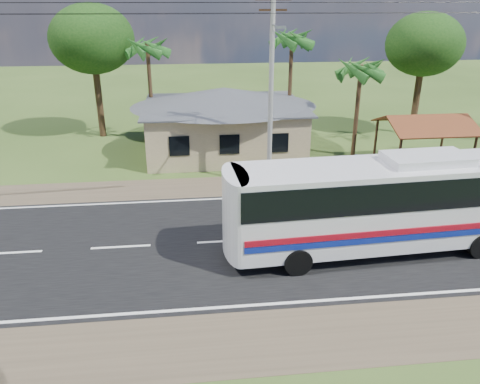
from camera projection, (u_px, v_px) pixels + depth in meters
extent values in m
plane|color=#30491A|center=(226.00, 242.00, 20.43)|extent=(120.00, 120.00, 0.00)
cube|color=black|center=(226.00, 241.00, 20.42)|extent=(120.00, 10.00, 0.02)
cube|color=brown|center=(216.00, 187.00, 26.39)|extent=(120.00, 3.00, 0.01)
cube|color=brown|center=(243.00, 342.00, 14.46)|extent=(120.00, 3.00, 0.01)
cube|color=silver|center=(218.00, 199.00, 24.73)|extent=(120.00, 0.15, 0.01)
cube|color=silver|center=(237.00, 306.00, 16.11)|extent=(120.00, 0.15, 0.01)
cube|color=silver|center=(226.00, 241.00, 20.42)|extent=(120.00, 0.15, 0.01)
cube|color=tan|center=(224.00, 129.00, 31.85)|extent=(10.00, 8.00, 3.20)
cube|color=#4C4F54|center=(224.00, 105.00, 31.21)|extent=(10.60, 8.60, 0.10)
pyramid|color=#4C4F54|center=(224.00, 87.00, 30.77)|extent=(12.40, 10.00, 1.20)
cube|color=black|center=(179.00, 146.00, 27.81)|extent=(1.20, 0.08, 1.20)
cube|color=black|center=(230.00, 144.00, 28.12)|extent=(1.20, 0.08, 1.20)
cube|color=black|center=(279.00, 143.00, 28.43)|extent=(1.20, 0.08, 1.20)
cylinder|color=#372314|center=(399.00, 157.00, 27.18)|extent=(0.16, 0.16, 2.60)
cylinder|color=#372314|center=(376.00, 140.00, 30.48)|extent=(0.16, 0.16, 2.60)
cylinder|color=#372314|center=(474.00, 154.00, 27.65)|extent=(0.16, 0.16, 2.60)
cylinder|color=#372314|center=(443.00, 138.00, 30.95)|extent=(0.16, 0.16, 2.60)
cube|color=brown|center=(435.00, 126.00, 27.44)|extent=(5.20, 2.28, 0.90)
cube|color=brown|center=(418.00, 117.00, 29.46)|extent=(5.20, 2.28, 0.90)
cube|color=#372314|center=(427.00, 116.00, 28.32)|extent=(5.20, 0.12, 0.12)
cube|color=#9E9E99|center=(427.00, 176.00, 26.63)|extent=(7.00, 0.30, 0.90)
cylinder|color=#9E9E99|center=(271.00, 87.00, 24.59)|extent=(0.26, 0.26, 11.00)
cube|color=#372314|center=(273.00, 10.00, 23.13)|extent=(1.40, 0.10, 0.10)
cylinder|color=gray|center=(276.00, 26.00, 22.48)|extent=(0.08, 2.00, 0.08)
cube|color=gray|center=(280.00, 27.00, 21.56)|extent=(0.50, 0.18, 0.12)
cylinder|color=black|center=(107.00, 4.00, 22.19)|extent=(16.00, 0.02, 0.02)
cylinder|color=black|center=(418.00, 3.00, 23.79)|extent=(15.00, 0.02, 0.02)
cylinder|color=#47301E|center=(357.00, 112.00, 30.35)|extent=(0.28, 0.28, 6.00)
cylinder|color=#47301E|center=(290.00, 89.00, 33.83)|extent=(0.28, 0.28, 7.50)
cylinder|color=#47301E|center=(151.00, 94.00, 33.36)|extent=(0.28, 0.28, 7.00)
cylinder|color=#47301E|center=(99.00, 97.00, 34.98)|extent=(0.50, 0.50, 5.95)
ellipsoid|color=#13350E|center=(92.00, 39.00, 33.38)|extent=(6.00, 6.00, 4.92)
cylinder|color=#47301E|center=(417.00, 98.00, 35.68)|extent=(0.50, 0.50, 5.60)
ellipsoid|color=#13350E|center=(424.00, 44.00, 34.17)|extent=(5.60, 5.60, 4.59)
cube|color=silver|center=(395.00, 202.00, 19.05)|extent=(13.35, 3.48, 3.31)
cube|color=black|center=(398.00, 183.00, 18.73)|extent=(13.41, 3.55, 1.21)
cube|color=black|center=(235.00, 203.00, 17.87)|extent=(0.27, 2.54, 1.98)
cube|color=maroon|center=(410.00, 231.00, 18.01)|extent=(12.98, 0.76, 0.24)
cube|color=navy|center=(409.00, 237.00, 18.12)|extent=(12.98, 0.76, 0.24)
cube|color=silver|center=(427.00, 159.00, 18.52)|extent=(3.40, 1.94, 0.33)
cylinder|color=black|center=(298.00, 261.00, 17.84)|extent=(1.12, 0.45, 1.10)
cylinder|color=black|center=(281.00, 231.00, 20.14)|extent=(1.12, 0.45, 1.10)
cylinder|color=black|center=(445.00, 218.00, 21.33)|extent=(1.12, 0.45, 1.10)
cylinder|color=black|center=(472.00, 216.00, 21.53)|extent=(1.12, 0.45, 1.10)
imported|color=black|center=(352.00, 173.00, 26.99)|extent=(2.07, 1.05, 1.04)
imported|color=navy|center=(355.00, 168.00, 26.98)|extent=(0.68, 0.57, 1.59)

